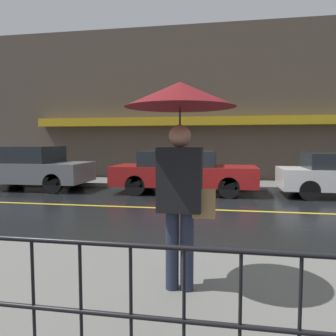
# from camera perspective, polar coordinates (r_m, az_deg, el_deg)

# --- Properties ---
(ground_plane) EXTENTS (80.00, 80.00, 0.00)m
(ground_plane) POSITION_cam_1_polar(r_m,az_deg,el_deg) (8.48, 10.52, -7.28)
(ground_plane) COLOR black
(sidewalk_near) EXTENTS (28.00, 2.82, 0.13)m
(sidewalk_near) POSITION_cam_1_polar(r_m,az_deg,el_deg) (3.63, 11.42, -22.71)
(sidewalk_near) COLOR slate
(sidewalk_near) RESTS_ON ground_plane
(sidewalk_far) EXTENTS (28.00, 2.15, 0.13)m
(sidewalk_far) POSITION_cam_1_polar(r_m,az_deg,el_deg) (13.14, 10.31, -2.79)
(sidewalk_far) COLOR slate
(sidewalk_far) RESTS_ON ground_plane
(lane_marking) EXTENTS (25.20, 0.12, 0.01)m
(lane_marking) POSITION_cam_1_polar(r_m,az_deg,el_deg) (8.48, 10.52, -7.25)
(lane_marking) COLOR gold
(lane_marking) RESTS_ON ground_plane
(building_storefront) EXTENTS (28.00, 0.85, 6.68)m
(building_storefront) POSITION_cam_1_polar(r_m,az_deg,el_deg) (14.33, 10.46, 10.77)
(building_storefront) COLOR #4C4238
(building_storefront) RESTS_ON ground_plane
(railing_foreground) EXTENTS (12.00, 0.04, 0.92)m
(railing_foreground) POSITION_cam_1_polar(r_m,az_deg,el_deg) (2.31, 12.49, -21.57)
(railing_foreground) COLOR black
(railing_foreground) RESTS_ON sidewalk_near
(pedestrian) EXTENTS (1.16, 1.16, 2.21)m
(pedestrian) POSITION_cam_1_polar(r_m,az_deg,el_deg) (3.44, 2.17, 7.64)
(pedestrian) COLOR #23283D
(pedestrian) RESTS_ON sidewalk_near
(car_grey) EXTENTS (4.15, 1.91, 1.57)m
(car_grey) POSITION_cam_1_polar(r_m,az_deg,el_deg) (13.00, -22.73, 0.08)
(car_grey) COLOR slate
(car_grey) RESTS_ON ground_plane
(car_red) EXTENTS (4.78, 1.79, 1.43)m
(car_red) POSITION_cam_1_polar(r_m,az_deg,el_deg) (11.04, 2.56, -0.60)
(car_red) COLOR maroon
(car_red) RESTS_ON ground_plane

